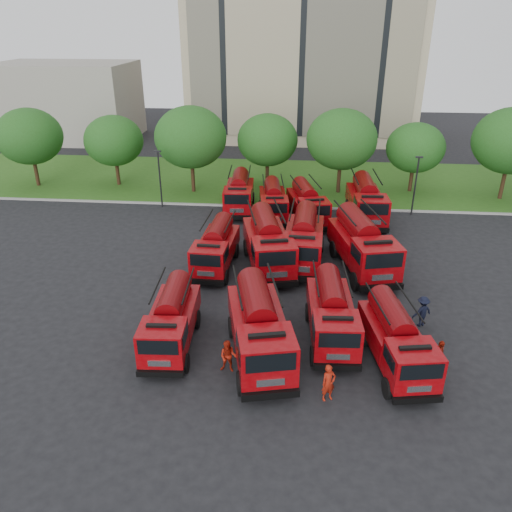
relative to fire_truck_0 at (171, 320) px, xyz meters
The scene contains 32 objects.
ground 5.34m from the fire_truck_0, 38.51° to the left, with size 140.00×140.00×0.00m, color black.
lawn 29.51m from the fire_truck_0, 82.16° to the left, with size 70.00×16.00×0.12m, color #245115.
curb 21.53m from the fire_truck_0, 79.21° to the left, with size 70.00×0.30×0.14m, color gray.
apartment_building 52.66m from the fire_truck_0, 83.28° to the left, with size 30.00×14.18×25.00m.
side_building 53.99m from the fire_truck_0, 118.83° to the left, with size 18.00×12.00×10.00m, color gray.
tree_0 32.36m from the fire_truck_0, 128.41° to the left, with size 6.30×6.30×7.70m.
tree_1 28.97m from the fire_truck_0, 114.57° to the left, with size 5.71×5.71×6.98m.
tree_2 25.32m from the fire_truck_0, 99.15° to the left, with size 6.72×6.72×8.22m.
tree_3 27.56m from the fire_truck_0, 83.66° to the left, with size 5.88×5.88×7.19m.
tree_4 27.84m from the fire_truck_0, 68.70° to the left, with size 6.55×6.55×8.01m.
tree_5 31.80m from the fire_truck_0, 57.48° to the left, with size 5.46×5.46×6.68m.
tree_6 35.74m from the fire_truck_0, 45.20° to the left, with size 6.89×6.89×8.42m.
lamp_post_0 21.31m from the fire_truck_0, 106.33° to the left, with size 0.60×0.25×5.11m.
lamp_post_1 25.98m from the fire_truck_0, 51.85° to the left, with size 0.60×0.25×5.11m.
fire_truck_0 is the anchor object (origin of this frame).
fire_truck_1 4.62m from the fire_truck_0, ahead, with size 4.09×7.76×3.36m.
fire_truck_2 8.31m from the fire_truck_0, ahead, with size 2.70×6.67×2.98m.
fire_truck_3 11.23m from the fire_truck_0, ahead, with size 3.22×6.65×2.90m.
fire_truck_4 9.04m from the fire_truck_0, 84.64° to the left, with size 2.61×6.58×2.95m.
fire_truck_5 10.34m from the fire_truck_0, 65.29° to the left, with size 4.21×8.05×3.49m.
fire_truck_6 12.28m from the fire_truck_0, 56.92° to the left, with size 3.06×7.59×3.40m.
fire_truck_7 14.32m from the fire_truck_0, 42.28° to the left, with size 4.39×8.25×3.57m.
fire_truck_8 20.29m from the fire_truck_0, 87.03° to the left, with size 2.82×6.93×3.09m.
fire_truck_9 19.06m from the fire_truck_0, 77.48° to the left, with size 2.87×6.55×2.89m.
fire_truck_10 19.44m from the fire_truck_0, 68.94° to the left, with size 3.76×6.95×3.01m.
fire_truck_11 22.14m from the fire_truck_0, 57.66° to the left, with size 2.98×7.55×3.39m.
firefighter_0 8.77m from the fire_truck_0, 24.13° to the right, with size 0.66×0.48×1.82m, color #981A0B.
firefighter_1 4.03m from the fire_truck_0, 31.62° to the right, with size 0.82×0.45×1.69m, color #981A0B.
firefighter_2 13.39m from the fire_truck_0, ahead, with size 0.98×0.56×1.67m, color #981A0B.
firefighter_3 13.64m from the fire_truck_0, 12.33° to the left, with size 1.17×0.60×1.80m, color black.
firefighter_4 8.42m from the fire_truck_0, 88.74° to the left, with size 0.90×0.59×1.84m, color black.
firefighter_5 13.80m from the fire_truck_0, 37.27° to the left, with size 1.58×0.68×1.70m, color #981A0B.
Camera 1 is at (2.24, -24.33, 15.47)m, focal length 35.00 mm.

